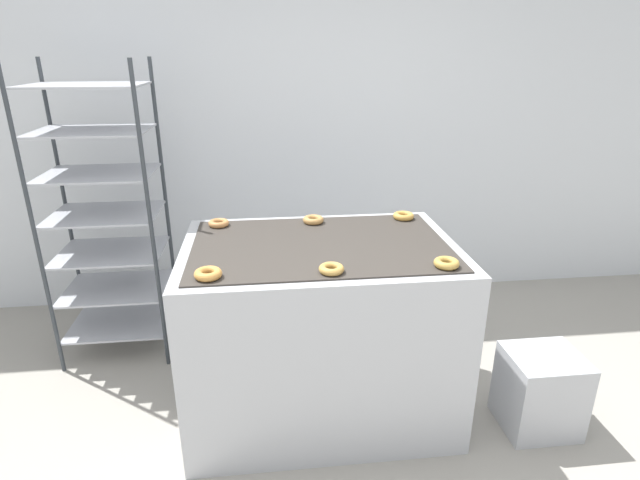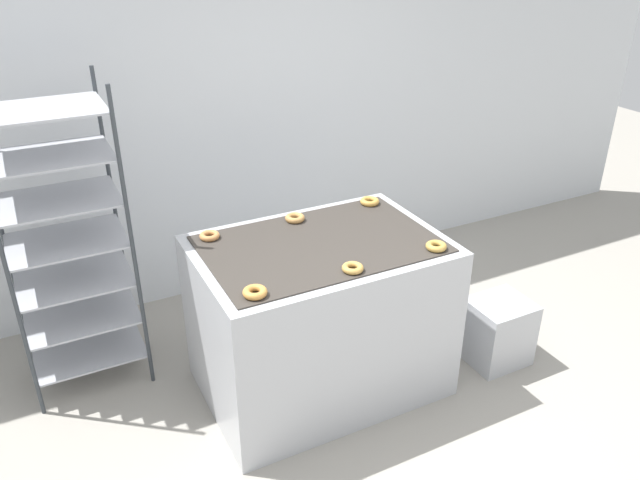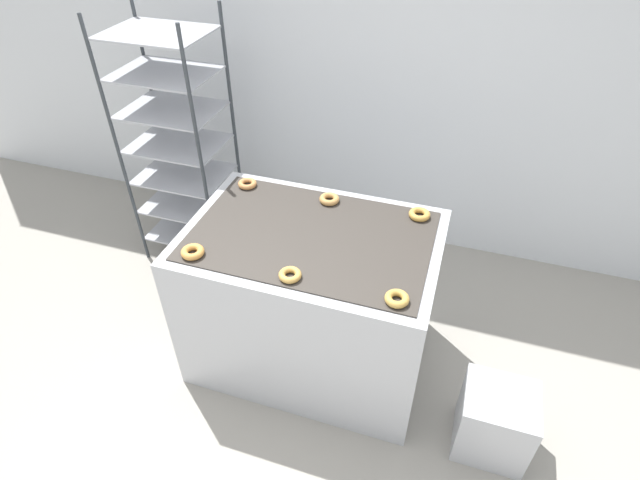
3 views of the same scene
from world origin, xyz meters
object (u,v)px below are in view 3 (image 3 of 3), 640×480
donut_near_right (397,299)px  donut_far_right (419,214)px  baking_rack_cart (179,144)px  donut_far_center (330,199)px  donut_near_left (193,252)px  donut_far_left (247,184)px  glaze_bin (494,421)px  fryer_machine (312,299)px  donut_near_center (290,275)px

donut_near_right → donut_far_right: size_ratio=0.96×
baking_rack_cart → donut_far_center: bearing=-18.1°
donut_near_right → donut_far_center: 0.85m
donut_far_center → donut_far_right: same height
donut_near_left → donut_near_right: (1.04, -0.00, -0.00)m
baking_rack_cart → donut_far_right: bearing=-12.7°
donut_far_center → baking_rack_cart: bearing=161.9°
donut_near_left → donut_far_left: donut_near_left is taller
glaze_bin → donut_near_right: bearing=-176.3°
donut_near_left → fryer_machine: bearing=33.3°
donut_far_left → donut_far_right: bearing=0.2°
donut_near_right → donut_far_left: donut_near_right is taller
baking_rack_cart → donut_far_right: (1.75, -0.39, 0.05)m
fryer_machine → glaze_bin: fryer_machine is taller
glaze_bin → donut_near_left: donut_near_left is taller
donut_near_right → donut_far_left: 1.24m
fryer_machine → donut_near_center: (0.01, -0.34, 0.50)m
fryer_machine → donut_near_right: donut_near_right is taller
donut_near_center → donut_far_left: same height
donut_near_left → donut_far_center: 0.84m
donut_far_right → donut_near_center: bearing=-126.8°
glaze_bin → donut_far_left: 1.91m
donut_far_center → donut_far_right: (0.51, 0.01, -0.00)m
baking_rack_cart → donut_far_center: (1.23, -0.40, 0.05)m
glaze_bin → donut_far_right: (-0.59, 0.64, 0.77)m
fryer_machine → baking_rack_cart: (-1.23, 0.73, 0.45)m
fryer_machine → glaze_bin: bearing=-15.3°
glaze_bin → donut_near_center: donut_near_center is taller
donut_near_right → donut_far_center: same height
donut_near_right → donut_far_center: bearing=128.0°
donut_near_right → donut_far_center: size_ratio=0.98×
donut_near_left → donut_near_center: 0.52m
fryer_machine → donut_far_center: donut_far_center is taller
donut_near_left → donut_far_right: bearing=33.1°
donut_near_center → glaze_bin: bearing=2.0°
fryer_machine → donut_near_left: donut_near_left is taller
fryer_machine → donut_far_right: 0.79m
donut_near_left → baking_rack_cart: bearing=123.9°
donut_far_center → donut_far_right: size_ratio=0.98×
donut_near_left → donut_far_left: size_ratio=1.05×
glaze_bin → donut_far_center: (-1.11, 0.63, 0.77)m
glaze_bin → fryer_machine: bearing=164.7°
donut_far_center → donut_far_right: 0.51m
donut_near_right → donut_far_right: bearing=90.6°
donut_near_right → fryer_machine: bearing=146.9°
fryer_machine → donut_far_left: donut_far_left is taller
donut_near_center → donut_near_right: bearing=0.1°
donut_far_right → donut_far_center: bearing=-178.8°
baking_rack_cart → donut_near_center: 1.64m
donut_far_left → donut_far_center: size_ratio=0.97×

